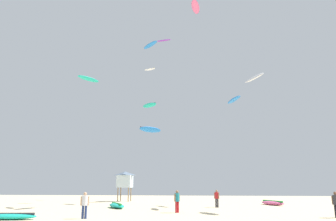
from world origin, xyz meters
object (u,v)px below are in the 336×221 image
kite_grounded_mid (273,203)px  kite_aloft_4 (150,69)px  kite_aloft_2 (254,78)px  kite_aloft_7 (149,105)px  kite_grounded_near (117,205)px  kite_aloft_6 (150,45)px  person_foreground (85,203)px  person_midground (217,197)px  person_right (177,200)px  kite_aloft_5 (164,40)px  lifeguard_tower (125,179)px  kite_aloft_3 (234,100)px  kite_grounded_far (8,216)px  kite_aloft_1 (195,7)px  kite_aloft_9 (150,130)px  kite_aloft_0 (88,79)px  person_left (336,202)px

kite_grounded_mid → kite_aloft_4: kite_aloft_4 is taller
kite_aloft_2 → kite_aloft_7: bearing=170.0°
kite_grounded_near → kite_aloft_6: kite_aloft_6 is taller
person_foreground → kite_aloft_6: bearing=-22.8°
person_midground → person_right: bearing=1.7°
kite_grounded_near → kite_aloft_5: size_ratio=1.85×
lifeguard_tower → kite_aloft_5: bearing=-23.5°
kite_aloft_2 → kite_aloft_5: bearing=154.4°
kite_aloft_3 → kite_aloft_4: bearing=122.3°
kite_grounded_far → kite_aloft_1: 29.37m
person_foreground → kite_aloft_6: kite_aloft_6 is taller
person_midground → kite_aloft_2: kite_aloft_2 is taller
kite_aloft_1 → kite_aloft_9: 17.84m
kite_aloft_5 → kite_aloft_4: bearing=111.7°
person_foreground → kite_grounded_mid: 23.54m
person_right → kite_grounded_mid: (9.73, 12.11, -0.79)m
kite_aloft_5 → kite_aloft_6: kite_aloft_5 is taller
kite_aloft_6 → kite_aloft_7: bearing=100.5°
kite_aloft_5 → kite_aloft_2: bearing=-25.6°
person_midground → kite_aloft_0: size_ratio=0.63×
person_right → kite_aloft_9: 20.56m
person_midground → kite_aloft_6: kite_aloft_6 is taller
kite_grounded_far → kite_aloft_0: 17.62m
person_foreground → kite_grounded_mid: size_ratio=0.38×
person_right → kite_aloft_7: size_ratio=0.71×
kite_aloft_9 → kite_aloft_1: bearing=-55.0°
kite_aloft_0 → kite_aloft_5: kite_aloft_5 is taller
person_midground → kite_aloft_1: bearing=-78.2°
kite_grounded_mid → kite_aloft_2: size_ratio=1.28×
kite_aloft_4 → kite_aloft_1: bearing=-64.3°
person_midground → kite_aloft_2: size_ratio=0.49×
kite_aloft_2 → kite_aloft_9: size_ratio=0.98×
person_left → person_right: (-11.25, 2.96, 0.02)m
person_foreground → kite_aloft_5: kite_aloft_5 is taller
kite_aloft_0 → kite_aloft_2: kite_aloft_2 is taller
kite_aloft_1 → kite_aloft_9: bearing=125.0°
kite_aloft_1 → kite_aloft_6: kite_aloft_1 is taller
kite_aloft_1 → kite_aloft_3: 12.72m
person_left → kite_aloft_1: size_ratio=0.53×
person_midground → kite_aloft_3: bearing=85.8°
kite_aloft_2 → kite_aloft_5: size_ratio=1.49×
kite_aloft_4 → kite_aloft_7: (2.32, -12.60, -9.68)m
person_right → kite_aloft_6: 19.08m
kite_grounded_far → lifeguard_tower: 26.07m
person_midground → kite_aloft_5: bearing=-117.0°
kite_aloft_2 → kite_aloft_3: bearing=-120.7°
kite_grounded_near → kite_aloft_6: size_ratio=1.70×
kite_aloft_9 → kite_aloft_2: bearing=-26.5°
kite_grounded_near → kite_aloft_6: bearing=42.3°
kite_grounded_far → kite_aloft_2: kite_aloft_2 is taller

